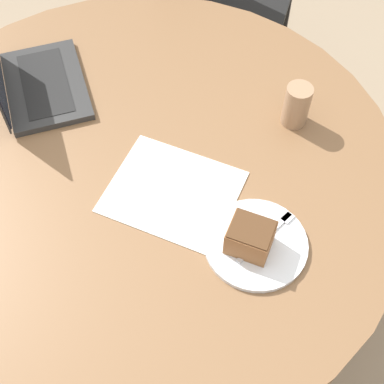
{
  "coord_description": "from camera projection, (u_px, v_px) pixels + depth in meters",
  "views": [
    {
      "loc": [
        0.22,
        -0.76,
        1.75
      ],
      "look_at": [
        0.15,
        -0.1,
        0.77
      ],
      "focal_mm": 50.0,
      "sensor_mm": 36.0,
      "label": 1
    }
  ],
  "objects": [
    {
      "name": "coffee_glass",
      "position": [
        297.0,
        105.0,
        1.31
      ],
      "size": [
        0.06,
        0.06,
        0.11
      ],
      "color": "#997556",
      "rests_on": "dining_table"
    },
    {
      "name": "fork",
      "position": [
        270.0,
        232.0,
        1.16
      ],
      "size": [
        0.12,
        0.15,
        0.0
      ],
      "rotation": [
        0.0,
        0.0,
        7.17
      ],
      "color": "silver",
      "rests_on": "plate"
    },
    {
      "name": "paper_document",
      "position": [
        173.0,
        192.0,
        1.23
      ],
      "size": [
        0.35,
        0.32,
        0.0
      ],
      "rotation": [
        0.0,
        0.0,
        -0.3
      ],
      "color": "white",
      "rests_on": "dining_table"
    },
    {
      "name": "dining_table",
      "position": [
        139.0,
        190.0,
        1.38
      ],
      "size": [
        1.3,
        1.3,
        0.73
      ],
      "color": "brown",
      "rests_on": "ground_plane"
    },
    {
      "name": "cake_slice",
      "position": [
        250.0,
        237.0,
        1.11
      ],
      "size": [
        0.11,
        0.1,
        0.07
      ],
      "rotation": [
        0.0,
        0.0,
        6.01
      ],
      "color": "brown",
      "rests_on": "plate"
    },
    {
      "name": "laptop",
      "position": [
        32.0,
        80.0,
        1.39
      ],
      "size": [
        0.32,
        0.36,
        0.21
      ],
      "rotation": [
        0.0,
        0.0,
        5.14
      ],
      "color": "#2D2D2D",
      "rests_on": "dining_table"
    },
    {
      "name": "ground_plane",
      "position": [
        153.0,
        288.0,
        1.89
      ],
      "size": [
        12.0,
        12.0,
        0.0
      ],
      "primitive_type": "plane",
      "color": "gray"
    },
    {
      "name": "plate",
      "position": [
        256.0,
        244.0,
        1.15
      ],
      "size": [
        0.22,
        0.22,
        0.01
      ],
      "color": "silver",
      "rests_on": "dining_table"
    }
  ]
}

